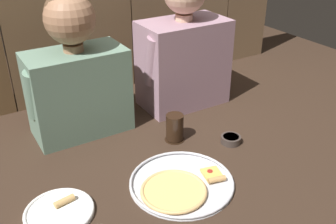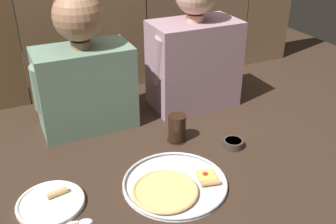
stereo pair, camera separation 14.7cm
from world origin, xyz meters
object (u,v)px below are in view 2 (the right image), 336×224
Objects in this scene: dinner_plate at (51,203)px; diner_right at (194,48)px; dipping_bowl at (233,143)px; diner_left at (83,68)px; drinking_glass at (177,128)px; pizza_tray at (172,186)px.

dinner_plate is 0.94m from diner_right.
diner_right reaches higher than dipping_bowl.
diner_left is at bearing 61.57° from dinner_plate.
diner_left is (0.25, 0.46, 0.27)m from dinner_plate.
drinking_glass is at bearing 18.54° from dinner_plate.
diner_right is at bearing 51.43° from drinking_glass.
dinner_plate is 0.37× the size of diner_left.
diner_right is at bearing 85.44° from dipping_bowl.
dipping_bowl is 0.14× the size of diner_left.
drinking_glass is 1.41× the size of dipping_bowl.
dipping_bowl is (0.74, 0.04, 0.01)m from dinner_plate.
diner_left reaches higher than dipping_bowl.
drinking_glass reaches higher than pizza_tray.
dinner_plate is 0.59m from diner_left.
dipping_bowl reaches higher than pizza_tray.
diner_right reaches higher than drinking_glass.
pizza_tray is at bearing -124.00° from diner_right.
drinking_glass is at bearing -128.57° from diner_right.
dinner_plate is 0.74m from dipping_bowl.
dipping_bowl is (0.34, 0.13, 0.01)m from pizza_tray.
dipping_bowl is at bearing 3.36° from dinner_plate.
diner_left reaches higher than pizza_tray.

